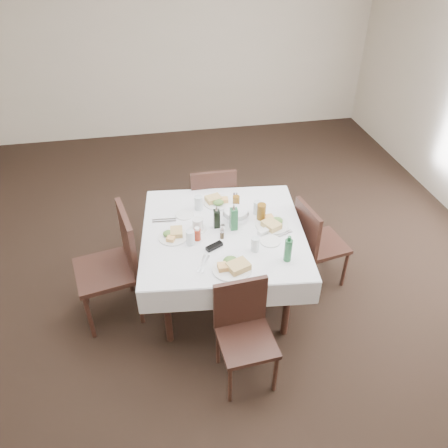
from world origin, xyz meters
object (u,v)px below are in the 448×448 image
chair_south (244,326)px  water_w (190,238)px  dining_table (223,238)px  water_e (257,208)px  oil_cruet_green (234,218)px  bread_basket (236,214)px  chair_north (212,201)px  green_bottle (288,250)px  chair_west (116,260)px  coffee_mug (198,225)px  water_s (255,244)px  chair_east (314,240)px  water_n (198,203)px  oil_cruet_dark (217,218)px  ketchup_bottle (197,234)px

chair_south → water_w: (-0.29, 0.67, 0.34)m
dining_table → water_e: bearing=28.5°
water_w → oil_cruet_green: oil_cruet_green is taller
chair_south → bread_basket: bearing=81.7°
chair_north → green_bottle: bearing=-73.3°
dining_table → water_e: water_e is taller
dining_table → chair_west: size_ratio=1.44×
chair_south → water_w: size_ratio=6.56×
coffee_mug → water_s: bearing=-41.5°
bread_basket → oil_cruet_green: size_ratio=0.89×
chair_east → green_bottle: bearing=-131.1°
chair_east → water_s: 0.81m
chair_west → water_n: chair_west is taller
chair_south → oil_cruet_dark: oil_cruet_dark is taller
chair_east → chair_west: chair_west is taller
chair_south → chair_east: size_ratio=0.97×
water_s → water_e: (0.14, 0.49, 0.00)m
oil_cruet_green → green_bottle: 0.57m
ketchup_bottle → chair_north: bearing=73.3°
bread_basket → chair_north: bearing=99.4°
oil_cruet_dark → oil_cruet_green: (0.13, -0.05, 0.02)m
chair_south → water_n: water_n is taller
dining_table → water_s: size_ratio=12.12×
chair_east → water_e: 0.63m
dining_table → chair_west: chair_west is taller
water_n → water_s: water_n is taller
oil_cruet_green → chair_north: bearing=93.9°
green_bottle → bread_basket: bearing=113.7°
water_n → green_bottle: (0.57, -0.81, 0.03)m
chair_south → water_n: size_ratio=6.45×
water_n → water_w: (-0.13, -0.48, -0.00)m
oil_cruet_dark → oil_cruet_green: bearing=-20.5°
water_n → water_w: water_n is taller
chair_west → oil_cruet_dark: size_ratio=4.77×
chair_south → green_bottle: 0.66m
chair_south → water_n: bearing=97.9°
chair_north → oil_cruet_green: 0.86m
bread_basket → coffee_mug: bearing=-162.8°
chair_east → oil_cruet_dark: 0.97m
ketchup_bottle → green_bottle: bearing=-30.3°
water_e → coffee_mug: size_ratio=0.85×
chair_north → green_bottle: green_bottle is taller
water_s → green_bottle: size_ratio=0.54×
water_n → water_e: water_n is taller
dining_table → coffee_mug: (-0.20, 0.05, 0.13)m
chair_west → oil_cruet_green: size_ratio=4.07×
dining_table → chair_south: 0.83m
water_w → chair_east: bearing=8.8°
chair_south → chair_east: chair_east is taller
oil_cruet_dark → coffee_mug: (-0.16, -0.01, -0.04)m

